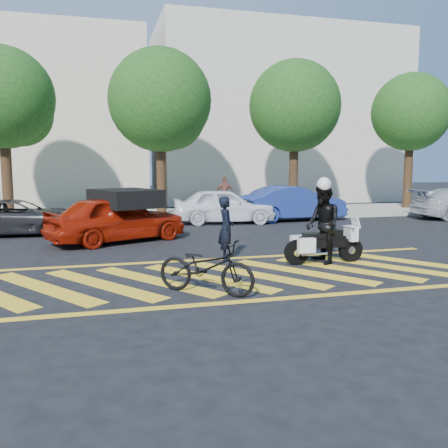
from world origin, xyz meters
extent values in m
plane|color=black|center=(0.00, 0.00, 0.00)|extent=(90.00, 90.00, 0.00)
cube|color=#9E998E|center=(0.00, 12.00, 0.07)|extent=(60.00, 5.00, 0.15)
cube|color=yellow|center=(-3.90, 0.00, 0.00)|extent=(2.43, 3.21, 0.01)
cube|color=yellow|center=(-2.80, 0.00, 0.00)|extent=(2.43, 3.21, 0.01)
cube|color=yellow|center=(-1.70, 0.00, 0.00)|extent=(2.43, 3.21, 0.01)
cube|color=yellow|center=(-0.60, 0.00, 0.00)|extent=(2.43, 3.21, 0.01)
cube|color=yellow|center=(0.50, 0.00, 0.00)|extent=(2.43, 3.21, 0.01)
cube|color=yellow|center=(1.60, 0.00, 0.00)|extent=(2.43, 3.21, 0.01)
cube|color=yellow|center=(2.70, 0.00, 0.00)|extent=(2.43, 3.21, 0.01)
cube|color=yellow|center=(3.80, 0.00, 0.00)|extent=(2.43, 3.21, 0.01)
cube|color=yellow|center=(4.90, 0.00, 0.00)|extent=(2.43, 3.21, 0.01)
cube|color=yellow|center=(0.00, -1.90, 0.00)|extent=(12.00, 0.20, 0.01)
cube|color=yellow|center=(0.00, 1.90, 0.00)|extent=(12.00, 0.20, 0.01)
cube|color=beige|center=(-8.00, 21.00, 5.00)|extent=(16.00, 8.00, 10.00)
cube|color=beige|center=(9.00, 21.00, 5.50)|extent=(16.00, 8.00, 11.00)
cylinder|color=black|center=(-6.50, 12.00, 2.00)|extent=(0.44, 0.44, 4.00)
sphere|color=#124518|center=(-6.50, 12.00, 5.16)|extent=(4.20, 4.20, 4.20)
sphere|color=#124518|center=(-5.90, 12.30, 4.53)|extent=(2.73, 2.73, 2.73)
cylinder|color=black|center=(0.00, 12.00, 2.00)|extent=(0.44, 0.44, 4.00)
sphere|color=#124518|center=(0.00, 12.00, 5.26)|extent=(4.60, 4.60, 4.60)
sphere|color=#124518|center=(0.60, 12.30, 4.58)|extent=(2.99, 2.99, 2.99)
cylinder|color=black|center=(6.50, 12.00, 2.00)|extent=(0.44, 0.44, 4.00)
sphere|color=#124518|center=(6.50, 12.00, 5.21)|extent=(4.40, 4.40, 4.40)
sphere|color=#124518|center=(7.10, 12.30, 4.55)|extent=(2.86, 2.86, 2.86)
cylinder|color=black|center=(13.00, 12.00, 2.00)|extent=(0.44, 0.44, 4.00)
sphere|color=#124518|center=(13.00, 12.00, 5.10)|extent=(4.00, 4.00, 4.00)
sphere|color=#124518|center=(13.60, 12.30, 4.50)|extent=(2.60, 2.60, 2.60)
imported|color=black|center=(0.29, 1.76, 0.81)|extent=(0.48, 0.65, 1.62)
imported|color=black|center=(-0.90, -1.21, 0.51)|extent=(1.95, 1.72, 1.02)
cylinder|color=black|center=(1.79, 0.75, 0.30)|extent=(0.61, 0.14, 0.61)
cylinder|color=silver|center=(1.79, 0.75, 0.30)|extent=(0.19, 0.15, 0.18)
cylinder|color=black|center=(3.23, 0.72, 0.30)|extent=(0.61, 0.14, 0.61)
cylinder|color=silver|center=(3.23, 0.72, 0.30)|extent=(0.19, 0.15, 0.18)
cube|color=black|center=(2.46, 0.74, 0.53)|extent=(1.16, 0.26, 0.28)
cube|color=black|center=(2.74, 0.73, 0.72)|extent=(0.42, 0.28, 0.20)
cube|color=black|center=(2.23, 0.74, 0.70)|extent=(0.51, 0.32, 0.11)
cube|color=silver|center=(3.23, 0.72, 0.72)|extent=(0.21, 0.39, 0.37)
cube|color=silver|center=(1.94, 0.99, 0.51)|extent=(0.42, 0.17, 0.35)
cube|color=silver|center=(1.93, 0.51, 0.51)|extent=(0.42, 0.17, 0.35)
imported|color=black|center=(2.46, 0.74, 0.97)|extent=(0.76, 0.96, 1.95)
imported|color=#9C1807|center=(-2.26, 5.36, 0.74)|extent=(4.67, 3.41, 1.48)
imported|color=black|center=(-5.50, 7.80, 0.61)|extent=(4.46, 2.20, 1.22)
imported|color=white|center=(2.19, 9.08, 0.72)|extent=(4.42, 2.25, 1.44)
imported|color=navy|center=(5.30, 9.20, 0.75)|extent=(4.65, 1.95, 1.50)
imported|color=brown|center=(3.46, 13.68, 0.97)|extent=(1.02, 0.57, 1.65)
camera|label=1|loc=(-2.82, -9.71, 2.43)|focal=38.00mm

